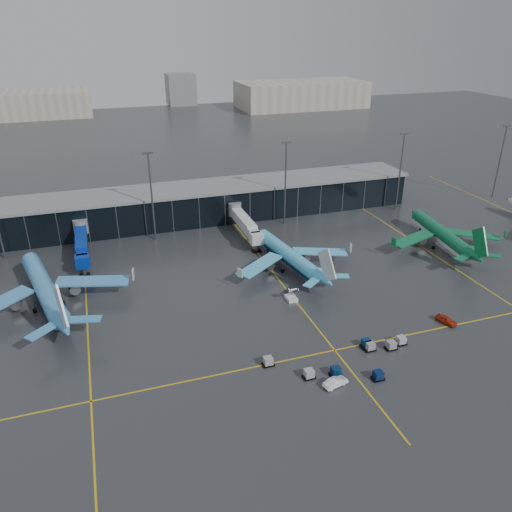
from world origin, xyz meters
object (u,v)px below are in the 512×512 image
object	(u,v)px
airliner_aer_lingus	(442,226)
mobile_airstair	(291,297)
baggage_carts	(353,357)
airliner_klm_near	(288,247)
airliner_arkefly	(42,278)
service_van_white	(336,382)
service_van_red	(446,320)

from	to	relation	value
airliner_aer_lingus	mobile_airstair	size ratio (longest dim) A/B	11.24
airliner_aer_lingus	baggage_carts	size ratio (longest dim) A/B	1.33
airliner_klm_near	baggage_carts	size ratio (longest dim) A/B	1.30
airliner_arkefly	mobile_airstair	xyz separation A→B (m)	(52.48, -15.19, -5.97)
airliner_aer_lingus	service_van_white	size ratio (longest dim) A/B	8.33
airliner_aer_lingus	mobile_airstair	bearing A→B (deg)	-155.45
mobile_airstair	service_van_white	xyz separation A→B (m)	(-3.80, -29.88, -0.00)
baggage_carts	airliner_aer_lingus	bearing A→B (deg)	39.09
baggage_carts	service_van_white	size ratio (longest dim) A/B	6.26
airliner_arkefly	service_van_white	xyz separation A→B (m)	(48.68, -45.07, -5.97)
airliner_arkefly	airliner_aer_lingus	xyz separation A→B (m)	(103.35, -0.44, -0.79)
service_van_red	airliner_klm_near	bearing A→B (deg)	102.52
airliner_klm_near	service_van_red	xyz separation A→B (m)	(21.81, -34.71, -5.01)
airliner_arkefly	mobile_airstair	world-z (taller)	airliner_arkefly
baggage_carts	service_van_red	distance (m)	25.11
mobile_airstair	service_van_white	size ratio (longest dim) A/B	0.74
airliner_arkefly	service_van_red	xyz separation A→B (m)	(79.61, -34.51, -5.96)
airliner_klm_near	mobile_airstair	bearing A→B (deg)	-117.35
airliner_klm_near	baggage_carts	bearing A→B (deg)	-102.22
airliner_aer_lingus	mobile_airstair	world-z (taller)	airliner_aer_lingus
service_van_red	service_van_white	size ratio (longest dim) A/B	0.98
service_van_white	airliner_aer_lingus	bearing A→B (deg)	-64.82
airliner_arkefly	airliner_aer_lingus	bearing A→B (deg)	-13.85
airliner_aer_lingus	airliner_arkefly	bearing A→B (deg)	-171.87
airliner_arkefly	mobile_airstair	distance (m)	54.96
service_van_red	mobile_airstair	bearing A→B (deg)	124.92
airliner_klm_near	airliner_aer_lingus	size ratio (longest dim) A/B	0.97
baggage_carts	service_van_white	xyz separation A→B (m)	(-6.36, -5.38, 0.01)
baggage_carts	service_van_red	world-z (taller)	baggage_carts
airliner_klm_near	service_van_white	bearing A→B (deg)	-109.65
baggage_carts	mobile_airstair	distance (m)	24.64
airliner_klm_near	mobile_airstair	world-z (taller)	airliner_klm_near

